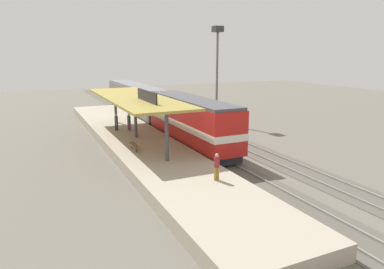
# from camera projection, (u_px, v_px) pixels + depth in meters

# --- Properties ---
(ground_plane) EXTENTS (120.00, 120.00, 0.00)m
(ground_plane) POSITION_uv_depth(u_px,v_px,m) (200.00, 140.00, 35.48)
(ground_plane) COLOR #666056
(track_near) EXTENTS (3.20, 110.00, 0.16)m
(track_near) POSITION_uv_depth(u_px,v_px,m) (182.00, 141.00, 34.65)
(track_near) COLOR #565249
(track_near) RESTS_ON ground
(track_far) EXTENTS (3.20, 110.00, 0.16)m
(track_far) POSITION_uv_depth(u_px,v_px,m) (222.00, 137.00, 36.54)
(track_far) COLOR #565249
(track_far) RESTS_ON ground
(platform) EXTENTS (6.00, 44.00, 0.90)m
(platform) POSITION_uv_depth(u_px,v_px,m) (136.00, 142.00, 32.66)
(platform) COLOR #A89E89
(platform) RESTS_ON ground
(station_canopy) EXTENTS (5.20, 18.00, 4.70)m
(station_canopy) POSITION_uv_depth(u_px,v_px,m) (135.00, 99.00, 31.65)
(station_canopy) COLOR #47474C
(station_canopy) RESTS_ON platform
(platform_bench) EXTENTS (0.44, 1.70, 0.50)m
(platform_bench) POSITION_uv_depth(u_px,v_px,m) (134.00, 145.00, 28.19)
(platform_bench) COLOR #333338
(platform_bench) RESTS_ON platform
(locomotive) EXTENTS (2.93, 14.43, 4.44)m
(locomotive) POSITION_uv_depth(u_px,v_px,m) (191.00, 122.00, 32.18)
(locomotive) COLOR #28282D
(locomotive) RESTS_ON track_near
(passenger_carriage_single) EXTENTS (2.90, 20.00, 4.24)m
(passenger_carriage_single) POSITION_uv_depth(u_px,v_px,m) (136.00, 100.00, 48.09)
(passenger_carriage_single) COLOR #28282D
(passenger_carriage_single) RESTS_ON track_near
(light_mast) EXTENTS (1.10, 1.10, 11.70)m
(light_mast) POSITION_uv_depth(u_px,v_px,m) (217.00, 55.00, 42.18)
(light_mast) COLOR slate
(light_mast) RESTS_ON ground
(person_waiting) EXTENTS (0.34, 0.34, 1.71)m
(person_waiting) POSITION_uv_depth(u_px,v_px,m) (217.00, 165.00, 21.39)
(person_waiting) COLOR olive
(person_waiting) RESTS_ON platform
(person_walking) EXTENTS (0.34, 0.34, 1.71)m
(person_walking) POSITION_uv_depth(u_px,v_px,m) (129.00, 121.00, 35.46)
(person_walking) COLOR #663375
(person_walking) RESTS_ON platform
(person_boarding) EXTENTS (0.34, 0.34, 1.71)m
(person_boarding) POSITION_uv_depth(u_px,v_px,m) (116.00, 121.00, 35.26)
(person_boarding) COLOR navy
(person_boarding) RESTS_ON platform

